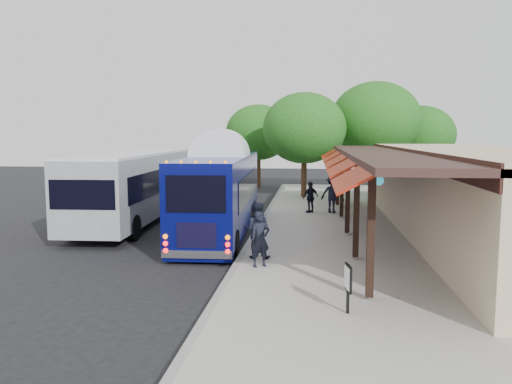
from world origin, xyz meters
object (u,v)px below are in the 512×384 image
at_px(coach_bus, 221,189).
at_px(ped_a, 260,239).
at_px(ped_c, 311,197).
at_px(city_bus, 136,184).
at_px(sign_board, 348,280).
at_px(ped_b, 257,230).
at_px(ped_d, 332,194).

distance_m(coach_bus, ped_a, 6.24).
bearing_deg(ped_a, ped_c, 52.54).
relative_size(coach_bus, city_bus, 0.89).
xyz_separation_m(city_bus, ped_c, (8.26, 2.66, -0.87)).
xyz_separation_m(ped_c, sign_board, (0.90, -14.48, -0.04)).
height_order(ped_b, ped_d, ped_d).
xyz_separation_m(ped_b, sign_board, (2.59, -4.79, -0.16)).
xyz_separation_m(ped_d, sign_board, (-0.21, -14.62, -0.21)).
xyz_separation_m(ped_b, ped_c, (1.69, 9.68, -0.12)).
bearing_deg(ped_d, ped_c, 30.10).
height_order(ped_a, ped_d, ped_d).
bearing_deg(sign_board, ped_d, 78.48).
distance_m(city_bus, sign_board, 14.98).
relative_size(ped_b, sign_board, 1.64).
xyz_separation_m(coach_bus, ped_d, (4.85, 5.12, -0.75)).
relative_size(coach_bus, ped_d, 5.66).
height_order(city_bus, ped_a, city_bus).
bearing_deg(sign_board, coach_bus, 105.35).
relative_size(ped_a, ped_c, 1.05).
bearing_deg(city_bus, coach_bus, -29.57).
height_order(ped_c, ped_d, ped_d).
bearing_deg(sign_board, ped_c, 82.85).
distance_m(ped_a, ped_c, 10.83).
bearing_deg(ped_c, ped_d, 148.97).
bearing_deg(ped_c, sign_board, 55.32).
bearing_deg(city_bus, ped_c, 15.48).
distance_m(ped_b, sign_board, 5.45).
distance_m(ped_d, sign_board, 14.62).
bearing_deg(ped_b, coach_bus, -62.83).
distance_m(ped_b, ped_d, 10.22).
bearing_deg(ped_a, sign_board, -87.35).
xyz_separation_m(coach_bus, sign_board, (4.64, -9.50, -0.96)).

